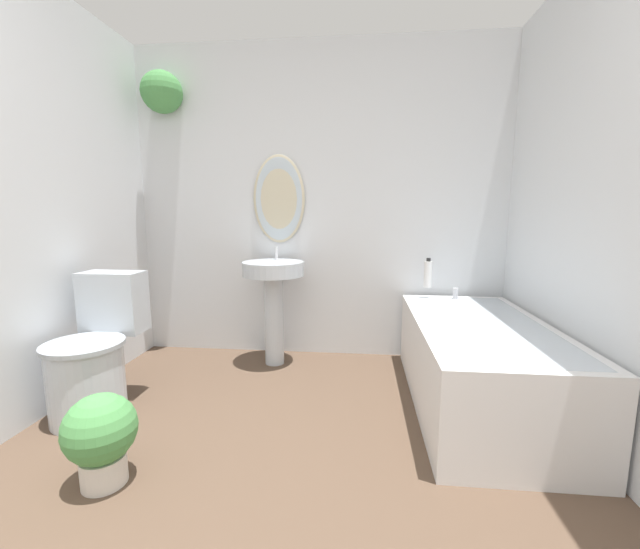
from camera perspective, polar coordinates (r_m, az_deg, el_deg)
wall_back at (r=3.11m, az=-1.71°, el=11.22°), size 2.96×0.30×2.40m
wall_right at (r=2.09m, az=38.97°, el=8.95°), size 0.06×2.73×2.40m
toilet at (r=2.59m, az=-29.94°, el=-10.38°), size 0.41×0.59×0.78m
pedestal_sink at (r=2.92m, az=-6.78°, el=-2.15°), size 0.45×0.45×0.88m
bathtub at (r=2.53m, az=22.11°, el=-11.70°), size 0.74×1.48×0.58m
shampoo_bottle at (r=3.00m, az=15.43°, el=0.10°), size 0.06×0.06×0.22m
potted_plant at (r=1.97m, az=-29.28°, el=-19.66°), size 0.29×0.29×0.39m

